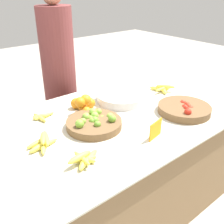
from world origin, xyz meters
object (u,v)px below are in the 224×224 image
Objects in this scene: lime_bowl at (94,123)px; vendor_person at (60,84)px; metal_bowl at (121,97)px; price_sign at (156,130)px; tomato_basket at (184,109)px.

lime_bowl is 0.23× the size of vendor_person.
price_sign is (-0.19, -0.54, 0.03)m from metal_bowl.
lime_bowl is at bearing -153.66° from metal_bowl.
price_sign reaches higher than tomato_basket.
metal_bowl is (0.40, 0.20, 0.00)m from lime_bowl.
metal_bowl is 0.71m from vendor_person.
metal_bowl is at bearing 116.93° from tomato_basket.
price_sign is at bearing -58.45° from lime_bowl.
tomato_basket is 0.50m from metal_bowl.
tomato_basket is at bearing -21.09° from lime_bowl.
metal_bowl is at bearing 58.37° from price_sign.
price_sign reaches higher than lime_bowl.
tomato_basket is at bearing -70.92° from vendor_person.
metal_bowl is 0.24× the size of vendor_person.
lime_bowl is at bearing -105.07° from vendor_person.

